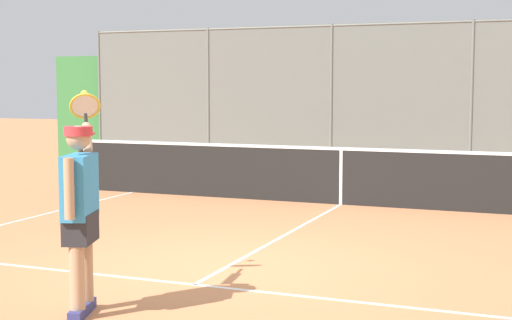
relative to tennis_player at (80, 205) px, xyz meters
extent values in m
plane|color=#C67A4C|center=(-0.47, -1.99, -0.96)|extent=(60.00, 60.00, 0.00)
cube|color=white|center=(-0.47, -1.24, -0.96)|extent=(6.24, 0.05, 0.01)
cube|color=white|center=(-0.47, -4.00, -0.96)|extent=(0.05, 5.52, 0.01)
cylinder|color=slate|center=(-2.05, -11.65, 0.74)|extent=(0.07, 0.07, 3.40)
cylinder|color=slate|center=(1.10, -11.65, 0.74)|extent=(0.07, 0.07, 3.40)
cylinder|color=slate|center=(4.25, -11.65, 0.74)|extent=(0.07, 0.07, 3.40)
cylinder|color=slate|center=(7.40, -11.65, 0.74)|extent=(0.07, 0.07, 3.40)
cylinder|color=slate|center=(-0.47, -11.65, 2.40)|extent=(15.75, 0.05, 0.05)
cube|color=slate|center=(-0.47, -11.65, 0.74)|extent=(15.75, 0.02, 3.40)
cube|color=#387A3D|center=(-0.47, -12.30, 0.42)|extent=(18.75, 0.90, 2.77)
cube|color=silver|center=(-0.47, -11.47, -0.88)|extent=(16.75, 0.18, 0.15)
cylinder|color=#2D2D2D|center=(4.65, -6.76, -0.42)|extent=(0.09, 0.09, 1.07)
cube|color=black|center=(-0.47, -6.76, -0.50)|extent=(10.18, 0.02, 0.91)
cube|color=white|center=(-0.47, -6.76, -0.02)|extent=(10.18, 0.04, 0.05)
cube|color=white|center=(-0.47, -6.76, -0.50)|extent=(0.05, 0.04, 0.91)
cube|color=navy|center=(-0.05, 0.14, -0.91)|extent=(0.19, 0.28, 0.09)
cylinder|color=tan|center=(-0.05, 0.14, -0.49)|extent=(0.13, 0.13, 0.76)
cube|color=navy|center=(0.03, -0.10, -0.91)|extent=(0.19, 0.28, 0.09)
cylinder|color=tan|center=(0.03, -0.10, -0.49)|extent=(0.13, 0.13, 0.76)
cube|color=#28282D|center=(-0.01, 0.02, -0.19)|extent=(0.33, 0.45, 0.26)
cube|color=#338CC6|center=(-0.01, 0.02, 0.16)|extent=(0.35, 0.51, 0.55)
cylinder|color=tan|center=(-0.10, 0.29, 0.18)|extent=(0.08, 0.08, 0.50)
cylinder|color=tan|center=(0.17, -0.38, 0.54)|extent=(0.29, 0.35, 0.29)
sphere|color=tan|center=(-0.01, 0.02, 0.58)|extent=(0.21, 0.21, 0.21)
cylinder|color=red|center=(-0.01, 0.02, 0.64)|extent=(0.30, 0.30, 0.08)
cube|color=red|center=(0.02, -0.09, 0.61)|extent=(0.23, 0.23, 0.02)
cylinder|color=black|center=(0.31, -0.58, 0.70)|extent=(0.12, 0.15, 0.13)
torus|color=gold|center=(0.42, -0.73, 0.82)|extent=(0.34, 0.32, 0.26)
cylinder|color=silver|center=(0.42, -0.73, 0.82)|extent=(0.28, 0.26, 0.21)
sphere|color=#D6E042|center=(0.53, -0.87, 0.94)|extent=(0.07, 0.07, 0.07)
camera|label=1|loc=(-3.76, 5.42, 1.02)|focal=53.24mm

